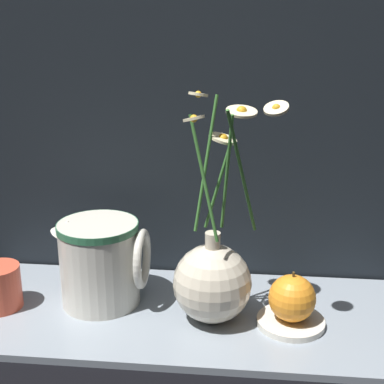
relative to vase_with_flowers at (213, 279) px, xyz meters
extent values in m
plane|color=black|center=(-0.05, 0.02, -0.08)|extent=(6.00, 6.00, 0.00)
cube|color=gray|center=(-0.05, 0.02, -0.08)|extent=(0.76, 0.30, 0.01)
sphere|color=beige|center=(0.00, 0.00, -0.01)|extent=(0.13, 0.13, 0.13)
cylinder|color=beige|center=(0.00, 0.00, 0.06)|extent=(0.02, 0.02, 0.04)
cylinder|color=#3D7A33|center=(0.02, 0.01, 0.17)|extent=(0.02, 0.05, 0.19)
cylinder|color=beige|center=(0.04, 0.01, 0.27)|extent=(0.06, 0.06, 0.01)
sphere|color=gold|center=(0.04, 0.01, 0.27)|extent=(0.02, 0.02, 0.02)
cylinder|color=#3D7A33|center=(-0.01, -0.02, 0.17)|extent=(0.05, 0.03, 0.19)
cylinder|color=beige|center=(-0.03, -0.04, 0.27)|extent=(0.04, 0.04, 0.01)
sphere|color=gold|center=(-0.03, -0.04, 0.27)|extent=(0.01, 0.01, 0.01)
cylinder|color=#3D7A33|center=(0.04, -0.02, 0.18)|extent=(0.05, 0.09, 0.20)
cylinder|color=beige|center=(0.09, -0.04, 0.28)|extent=(0.05, 0.05, 0.02)
sphere|color=gold|center=(0.09, -0.04, 0.28)|extent=(0.01, 0.01, 0.01)
cylinder|color=#3D7A33|center=(0.01, 0.02, 0.15)|extent=(0.04, 0.02, 0.14)
cylinder|color=beige|center=(0.01, 0.04, 0.22)|extent=(0.06, 0.06, 0.02)
sphere|color=gold|center=(0.01, 0.04, 0.22)|extent=(0.02, 0.02, 0.02)
cylinder|color=#3D7A33|center=(-0.01, 0.01, 0.19)|extent=(0.04, 0.03, 0.21)
cylinder|color=beige|center=(-0.03, 0.03, 0.29)|extent=(0.04, 0.04, 0.01)
sphere|color=gold|center=(-0.03, 0.03, 0.29)|extent=(0.01, 0.01, 0.01)
cylinder|color=beige|center=(-0.20, 0.04, 0.00)|extent=(0.13, 0.13, 0.15)
cylinder|color=#33724C|center=(-0.20, 0.04, 0.07)|extent=(0.14, 0.14, 0.01)
torus|color=beige|center=(-0.12, 0.04, 0.01)|extent=(0.01, 0.10, 0.10)
cone|color=beige|center=(-0.25, 0.04, 0.06)|extent=(0.05, 0.04, 0.04)
cylinder|color=silver|center=(0.13, -0.01, -0.07)|extent=(0.11, 0.11, 0.01)
sphere|color=orange|center=(0.13, -0.01, -0.02)|extent=(0.08, 0.08, 0.08)
cylinder|color=#4C3819|center=(0.13, -0.01, 0.02)|extent=(0.00, 0.00, 0.01)
camera|label=1|loc=(0.05, -0.77, 0.39)|focal=50.00mm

